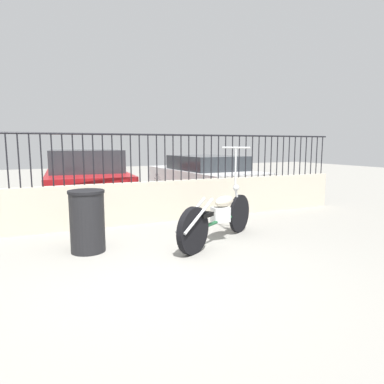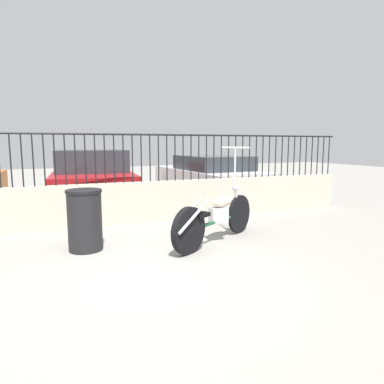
% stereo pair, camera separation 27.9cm
% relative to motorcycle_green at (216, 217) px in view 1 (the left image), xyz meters
% --- Properties ---
extents(ground_plane, '(40.00, 40.00, 0.00)m').
position_rel_motorcycle_green_xyz_m(ground_plane, '(-1.29, -0.88, -0.42)').
color(ground_plane, gray).
extents(low_wall, '(10.87, 0.18, 0.82)m').
position_rel_motorcycle_green_xyz_m(low_wall, '(-1.29, 1.86, -0.01)').
color(low_wall, beige).
rests_on(low_wall, ground_plane).
extents(fence_railing, '(10.87, 0.04, 0.94)m').
position_rel_motorcycle_green_xyz_m(fence_railing, '(-1.29, 1.86, 1.00)').
color(fence_railing, black).
rests_on(fence_railing, low_wall).
extents(motorcycle_green, '(1.88, 1.19, 1.52)m').
position_rel_motorcycle_green_xyz_m(motorcycle_green, '(0.00, 0.00, 0.00)').
color(motorcycle_green, black).
rests_on(motorcycle_green, ground_plane).
extents(trash_bin, '(0.52, 0.52, 0.90)m').
position_rel_motorcycle_green_xyz_m(trash_bin, '(-1.90, 0.41, 0.03)').
color(trash_bin, black).
rests_on(trash_bin, ground_plane).
extents(car_red, '(2.17, 4.61, 1.42)m').
position_rel_motorcycle_green_xyz_m(car_red, '(-1.36, 4.53, 0.28)').
color(car_red, black).
rests_on(car_red, ground_plane).
extents(car_white, '(2.04, 4.48, 1.23)m').
position_rel_motorcycle_green_xyz_m(car_white, '(1.96, 4.31, 0.22)').
color(car_white, black).
rests_on(car_white, ground_plane).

